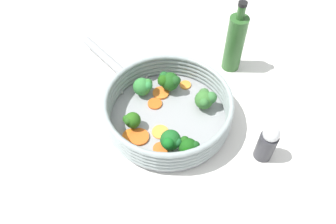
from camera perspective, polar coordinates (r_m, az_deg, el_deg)
name	(u,v)px	position (r m, az deg, el deg)	size (l,w,h in m)	color
ground_plane	(168,120)	(0.77, 0.00, -1.40)	(4.00, 4.00, 0.00)	silver
skillet	(168,118)	(0.76, 0.00, -1.05)	(0.28, 0.28, 0.02)	#939699
skillet_rim_wall	(168,108)	(0.73, 0.00, 0.77)	(0.29, 0.29, 0.06)	#919D9C
skillet_handle	(108,59)	(0.88, -10.49, 9.05)	(0.02, 0.02, 0.20)	#999B9E
skillet_rivet_left	(146,77)	(0.83, -3.83, 6.08)	(0.01, 0.01, 0.01)	#979199
skillet_rivet_right	(122,92)	(0.80, -8.05, 3.44)	(0.01, 0.01, 0.01)	#919894
carrot_slice_0	(185,85)	(0.82, 3.03, 4.74)	(0.03, 0.03, 0.00)	orange
carrot_slice_1	(131,136)	(0.73, -6.44, -4.20)	(0.04, 0.04, 0.00)	orange
carrot_slice_2	(162,133)	(0.73, -1.01, -3.59)	(0.04, 0.04, 0.00)	#F99938
carrot_slice_3	(161,93)	(0.80, -1.27, 3.33)	(0.04, 0.04, 0.01)	orange
carrot_slice_4	(161,149)	(0.70, -1.30, -6.43)	(0.03, 0.03, 0.00)	orange
carrot_slice_5	(139,137)	(0.72, -5.06, -4.34)	(0.04, 0.04, 0.01)	#DB5E1D
carrot_slice_6	(155,104)	(0.78, -2.30, 1.46)	(0.03, 0.03, 0.00)	orange
broccoli_floret_0	(171,141)	(0.68, 0.47, -5.03)	(0.05, 0.05, 0.05)	#759C5D
broccoli_floret_1	(205,99)	(0.76, 6.47, 2.28)	(0.05, 0.05, 0.05)	#719559
broccoli_floret_2	(132,120)	(0.72, -6.33, -1.45)	(0.04, 0.04, 0.04)	#82B45D
broccoli_floret_3	(188,147)	(0.68, 3.56, -6.17)	(0.04, 0.04, 0.05)	#639349
broccoli_floret_4	(169,81)	(0.78, 0.14, 5.45)	(0.04, 0.05, 0.05)	#7A9959
broccoli_floret_5	(143,86)	(0.78, -4.35, 4.46)	(0.04, 0.05, 0.05)	#779F5E
salt_shaker	(267,143)	(0.70, 16.90, -5.16)	(0.04, 0.04, 0.10)	#333338
oil_bottle	(235,43)	(0.85, 11.56, 11.75)	(0.05, 0.05, 0.20)	#2D5B28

